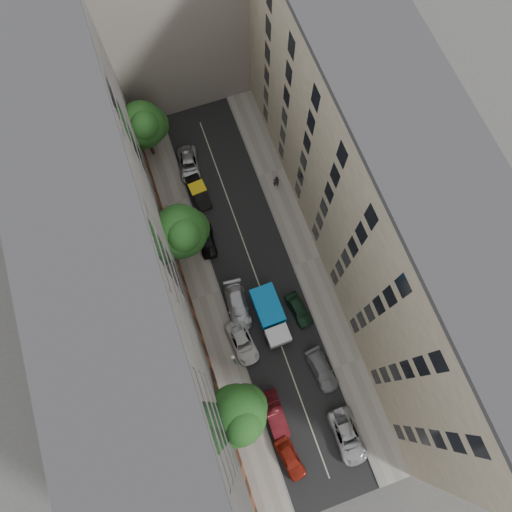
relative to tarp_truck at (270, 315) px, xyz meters
name	(u,v)px	position (x,y,z in m)	size (l,w,h in m)	color
ground	(257,278)	(0.13, 4.32, -1.48)	(120.00, 120.00, 0.00)	#4C4C49
road_surface	(257,278)	(0.13, 4.32, -1.47)	(8.00, 44.00, 0.02)	black
sidewalk_left	(206,295)	(-5.37, 4.32, -1.40)	(3.00, 44.00, 0.15)	gray
sidewalk_right	(307,261)	(5.63, 4.32, -1.40)	(3.00, 44.00, 0.15)	gray
building_left	(127,289)	(-10.87, 4.32, 8.52)	(8.00, 44.00, 20.00)	#444240
building_right	(380,205)	(11.13, 4.32, 8.52)	(8.00, 44.00, 20.00)	#C1B696
building_endcap	(166,6)	(0.13, 32.32, 7.52)	(18.00, 12.00, 18.00)	gray
tarp_truck	(270,315)	(0.00, 0.00, 0.00)	(2.44, 5.84, 2.68)	black
car_left_0	(290,459)	(-2.67, -12.68, -0.80)	(1.59, 3.95, 1.35)	maroon
car_left_1	(275,415)	(-2.67, -8.73, -0.73)	(1.58, 4.53, 1.49)	#4F0F15
car_left_2	(243,343)	(-3.37, -1.48, -0.84)	(2.11, 4.57, 1.27)	silver
car_left_3	(237,306)	(-2.67, 2.12, -0.74)	(2.08, 5.11, 1.48)	#B5B5BA
car_left_4	(207,240)	(-3.47, 9.72, -0.80)	(1.61, 3.99, 1.36)	black
car_left_5	(199,192)	(-2.67, 15.32, -0.77)	(1.49, 4.28, 1.41)	black
car_left_6	(189,164)	(-2.67, 18.92, -0.83)	(2.14, 4.63, 1.29)	#B5B5BA
car_right_0	(348,436)	(2.93, -12.68, -0.77)	(2.36, 5.13, 1.43)	#B2B2B7
car_right_1	(322,370)	(2.93, -6.48, -0.84)	(1.79, 4.40, 1.28)	slate
car_right_2	(299,310)	(2.93, -0.28, -0.83)	(1.53, 3.79, 1.29)	black
tree_near	(238,416)	(-5.74, -7.68, 4.25)	(5.33, 5.06, 8.42)	#382619
tree_mid	(182,233)	(-5.51, 9.21, 4.38)	(5.38, 5.12, 8.59)	#382619
tree_far	(144,126)	(-5.91, 21.81, 3.93)	(5.10, 4.80, 7.95)	#382619
lamp_post	(234,360)	(-4.64, -3.08, 2.36)	(0.36, 0.36, 5.92)	#1B5E33
pedestrian	(276,181)	(5.60, 13.58, -0.38)	(0.69, 0.45, 1.90)	black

